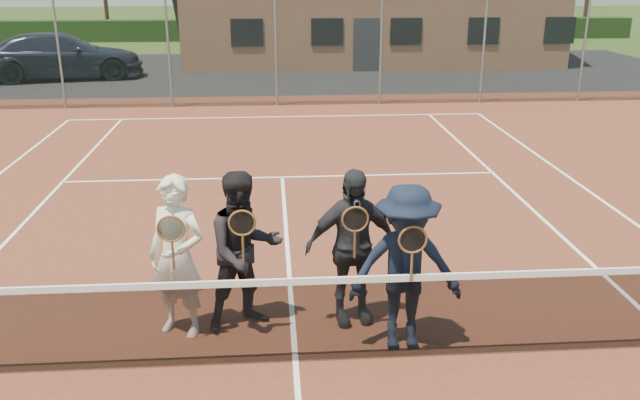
% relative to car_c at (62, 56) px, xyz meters
% --- Properties ---
extents(ground, '(220.00, 220.00, 0.00)m').
position_rel_car_c_xyz_m(ground, '(7.58, 0.94, -0.81)').
color(ground, '#344D1B').
rests_on(ground, ground).
extents(court_surface, '(30.00, 30.00, 0.02)m').
position_rel_car_c_xyz_m(court_surface, '(7.58, -19.06, -0.80)').
color(court_surface, '#562819').
rests_on(court_surface, ground).
extents(tarmac_carpark, '(40.00, 12.00, 0.01)m').
position_rel_car_c_xyz_m(tarmac_carpark, '(3.58, 0.94, -0.81)').
color(tarmac_carpark, black).
rests_on(tarmac_carpark, ground).
extents(hedge_row, '(40.00, 1.20, 1.10)m').
position_rel_car_c_xyz_m(hedge_row, '(7.58, 12.94, -0.26)').
color(hedge_row, black).
rests_on(hedge_row, ground).
extents(car_c, '(5.91, 3.28, 1.62)m').
position_rel_car_c_xyz_m(car_c, '(0.00, 0.00, 0.00)').
color(car_c, '#181E30').
rests_on(car_c, ground).
extents(court_markings, '(11.03, 23.83, 0.01)m').
position_rel_car_c_xyz_m(court_markings, '(7.58, -19.06, -0.79)').
color(court_markings, white).
rests_on(court_markings, court_surface).
extents(tennis_net, '(11.68, 0.08, 1.10)m').
position_rel_car_c_xyz_m(tennis_net, '(7.58, -19.06, -0.27)').
color(tennis_net, slate).
rests_on(tennis_net, ground).
extents(perimeter_fence, '(30.07, 0.07, 3.02)m').
position_rel_car_c_xyz_m(perimeter_fence, '(7.58, -5.56, 0.71)').
color(perimeter_fence, slate).
rests_on(perimeter_fence, ground).
extents(player_a, '(0.78, 0.66, 1.80)m').
position_rel_car_c_xyz_m(player_a, '(6.35, -18.35, 0.11)').
color(player_a, silver).
rests_on(player_a, court_surface).
extents(player_b, '(1.06, 0.96, 1.80)m').
position_rel_car_c_xyz_m(player_b, '(7.06, -18.24, 0.11)').
color(player_b, black).
rests_on(player_b, court_surface).
extents(player_c, '(1.11, 0.61, 1.80)m').
position_rel_car_c_xyz_m(player_c, '(8.24, -18.22, 0.11)').
color(player_c, '#232428').
rests_on(player_c, court_surface).
extents(player_d, '(1.18, 0.71, 1.80)m').
position_rel_car_c_xyz_m(player_d, '(8.73, -18.82, 0.11)').
color(player_d, black).
rests_on(player_d, court_surface).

